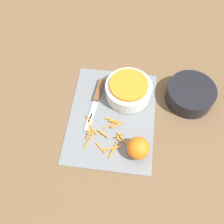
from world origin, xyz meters
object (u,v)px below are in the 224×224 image
(bowl_speckled, at_px, (128,90))
(knife, at_px, (97,95))
(orange_left, at_px, (138,148))
(bowl_dark, at_px, (190,94))

(bowl_speckled, bearing_deg, knife, -79.93)
(bowl_speckled, xyz_separation_m, orange_left, (0.24, 0.06, 0.00))
(bowl_dark, height_order, knife, bowl_dark)
(knife, relative_size, orange_left, 2.99)
(bowl_speckled, relative_size, orange_left, 2.28)
(bowl_speckled, xyz_separation_m, bowl_dark, (-0.01, 0.24, -0.01))
(bowl_speckled, distance_m, bowl_dark, 0.25)
(bowl_speckled, bearing_deg, bowl_dark, 93.19)
(bowl_dark, height_order, orange_left, orange_left)
(bowl_speckled, height_order, bowl_dark, bowl_speckled)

